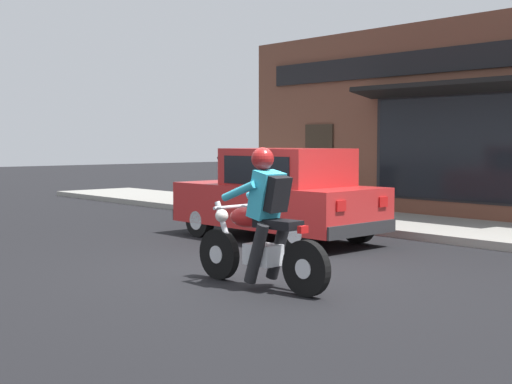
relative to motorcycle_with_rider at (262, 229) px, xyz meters
The scene contains 6 objects.
ground_plane 1.14m from the motorcycle_with_rider, 41.55° to the left, with size 80.00×80.00×0.00m, color black.
sidewalk_curb 6.93m from the motorcycle_with_rider, 31.53° to the left, with size 2.60×22.00×0.14m, color gray.
storefront_building 8.17m from the motorcycle_with_rider, 22.75° to the left, with size 1.25×9.85×4.20m.
motorcycle_with_rider is the anchor object (origin of this frame).
car_hatchback 3.96m from the motorcycle_with_rider, 43.57° to the left, with size 1.73×3.82×1.57m.
trash_bin 7.53m from the motorcycle_with_rider, 38.19° to the left, with size 0.56×0.56×0.98m.
Camera 1 is at (-6.13, -6.65, 1.69)m, focal length 50.00 mm.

